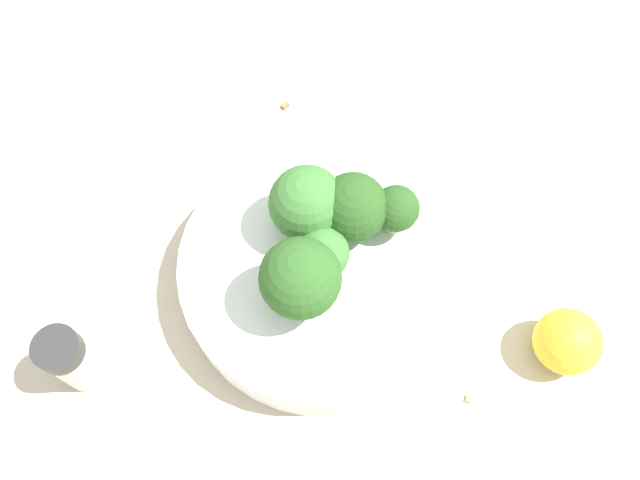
% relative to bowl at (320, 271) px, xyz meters
% --- Properties ---
extents(ground_plane, '(3.00, 3.00, 0.00)m').
position_rel_bowl_xyz_m(ground_plane, '(0.00, 0.00, -0.02)').
color(ground_plane, beige).
extents(bowl, '(0.22, 0.22, 0.04)m').
position_rel_bowl_xyz_m(bowl, '(0.00, 0.00, 0.00)').
color(bowl, white).
rests_on(bowl, ground_plane).
extents(broccoli_floret_0, '(0.04, 0.04, 0.05)m').
position_rel_bowl_xyz_m(broccoli_floret_0, '(-0.01, 0.06, 0.05)').
color(broccoli_floret_0, '#8EB770').
rests_on(broccoli_floret_0, bowl).
extents(broccoli_floret_1, '(0.06, 0.06, 0.06)m').
position_rel_bowl_xyz_m(broccoli_floret_1, '(-0.03, 0.00, 0.05)').
color(broccoli_floret_1, '#8EB770').
rests_on(broccoli_floret_1, bowl).
extents(broccoli_floret_2, '(0.06, 0.06, 0.07)m').
position_rel_bowl_xyz_m(broccoli_floret_2, '(0.03, -0.02, 0.06)').
color(broccoli_floret_2, '#8EB770').
rests_on(broccoli_floret_2, bowl).
extents(broccoli_floret_3, '(0.04, 0.04, 0.04)m').
position_rel_bowl_xyz_m(broccoli_floret_3, '(0.01, -0.00, 0.05)').
color(broccoli_floret_3, '#84AD66').
rests_on(broccoli_floret_3, bowl).
extents(broccoli_floret_4, '(0.05, 0.05, 0.06)m').
position_rel_bowl_xyz_m(broccoli_floret_4, '(-0.02, 0.03, 0.05)').
color(broccoli_floret_4, '#84AD66').
rests_on(broccoli_floret_4, bowl).
extents(pepper_shaker, '(0.03, 0.03, 0.07)m').
position_rel_bowl_xyz_m(pepper_shaker, '(0.02, -0.19, 0.01)').
color(pepper_shaker, '#B2B7BC').
rests_on(pepper_shaker, ground_plane).
extents(lemon_wedge, '(0.05, 0.05, 0.05)m').
position_rel_bowl_xyz_m(lemon_wedge, '(0.11, 0.16, 0.00)').
color(lemon_wedge, yellow).
rests_on(lemon_wedge, ground_plane).
extents(almond_crumb_0, '(0.01, 0.01, 0.01)m').
position_rel_bowl_xyz_m(almond_crumb_0, '(-0.18, 0.02, -0.02)').
color(almond_crumb_0, olive).
rests_on(almond_crumb_0, ground_plane).
extents(almond_crumb_1, '(0.01, 0.01, 0.01)m').
position_rel_bowl_xyz_m(almond_crumb_1, '(-0.12, 0.00, -0.02)').
color(almond_crumb_1, tan).
rests_on(almond_crumb_1, ground_plane).
extents(almond_crumb_2, '(0.01, 0.01, 0.01)m').
position_rel_bowl_xyz_m(almond_crumb_2, '(0.12, 0.08, -0.02)').
color(almond_crumb_2, tan).
rests_on(almond_crumb_2, ground_plane).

